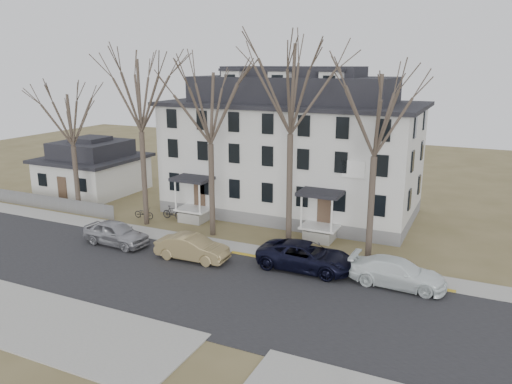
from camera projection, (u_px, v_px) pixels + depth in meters
The scene contains 19 objects.
ground at pixel (202, 304), 26.23m from camera, with size 120.00×120.00×0.00m, color brown.
main_road at pixel (221, 289), 27.99m from camera, with size 120.00×10.00×0.04m, color #27272A.
far_sidewalk at pixel (264, 253), 33.25m from camera, with size 120.00×2.00×0.08m, color #A09F97.
near_sidewalk_left at pixel (15, 315), 25.14m from camera, with size 20.00×5.00×0.08m, color #A09F97.
yellow_curb at pixel (333, 271), 30.40m from camera, with size 14.00×0.25×0.06m, color gold.
boarding_house at pixel (292, 149), 41.44m from camera, with size 20.80×12.36×12.05m.
small_house at pixel (93, 169), 48.73m from camera, with size 8.70×8.70×5.00m.
fence at pixel (51, 209), 43.19m from camera, with size 14.00×0.06×1.20m, color gray.
tree_far_left at pixel (139, 90), 36.74m from camera, with size 8.40×8.40×13.72m.
tree_mid_left at pixel (210, 103), 34.46m from camera, with size 7.80×7.80×12.74m.
tree_center at pixel (291, 83), 31.63m from camera, with size 9.00×9.00×14.70m.
tree_mid_right at pixel (377, 110), 29.74m from camera, with size 7.80×7.80×12.74m.
tree_bungalow at pixel (71, 117), 40.18m from camera, with size 6.60×6.60×10.78m.
car_silver at pixel (116, 233), 34.59m from camera, with size 1.98×4.91×1.67m, color #9D9DA2.
car_tan at pixel (192, 248), 31.97m from camera, with size 1.68×4.82×1.59m, color #917D4F.
car_navy at pixel (306, 257), 30.47m from camera, with size 2.75×5.96×1.65m, color black.
car_white at pixel (398, 273), 28.19m from camera, with size 2.19×5.37×1.56m, color white.
bicycle_left at pixel (144, 214), 40.47m from camera, with size 0.61×1.74×0.91m, color black.
bicycle_right at pixel (173, 213), 40.30m from camera, with size 0.52×1.83×1.10m, color black.
Camera 1 is at (12.71, -20.45, 12.32)m, focal length 35.00 mm.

